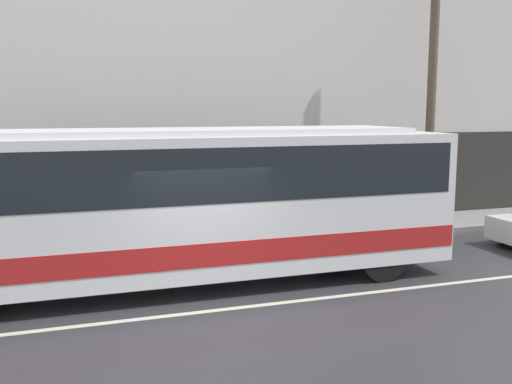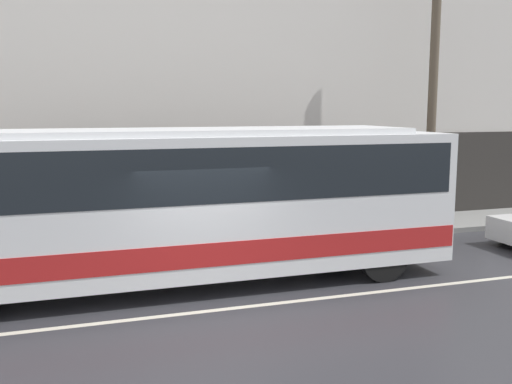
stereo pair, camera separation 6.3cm
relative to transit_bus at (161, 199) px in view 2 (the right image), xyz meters
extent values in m
plane|color=#333338|center=(0.59, -1.74, -1.79)|extent=(60.00, 60.00, 0.00)
cube|color=gray|center=(0.59, 3.42, -1.72)|extent=(60.00, 2.32, 0.15)
cube|color=#2D2B28|center=(0.59, 4.56, -0.39)|extent=(60.00, 0.06, 2.80)
cube|color=beige|center=(0.59, -1.74, -1.79)|extent=(54.00, 0.14, 0.01)
cube|color=white|center=(-0.01, 0.00, -0.09)|extent=(12.04, 2.55, 2.71)
cube|color=#B21E1E|center=(-0.01, 0.00, -0.89)|extent=(11.98, 2.57, 0.45)
cube|color=black|center=(-0.01, 0.00, 0.57)|extent=(11.68, 2.57, 1.03)
cube|color=orange|center=(5.96, 0.00, 1.08)|extent=(0.12, 1.91, 0.28)
cube|color=white|center=(-0.01, 0.00, 1.33)|extent=(10.23, 2.17, 0.12)
cylinder|color=black|center=(4.41, -1.11, -1.25)|extent=(1.09, 0.28, 1.09)
cylinder|color=black|center=(4.41, 1.11, -1.25)|extent=(1.09, 0.28, 1.09)
cylinder|color=black|center=(9.34, 0.80, -1.47)|extent=(0.64, 0.20, 0.64)
cylinder|color=brown|center=(8.34, 2.98, 2.74)|extent=(0.26, 0.26, 8.75)
camera|label=1|loc=(-1.78, -11.23, 1.79)|focal=40.00mm
camera|label=2|loc=(-1.72, -11.25, 1.79)|focal=40.00mm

